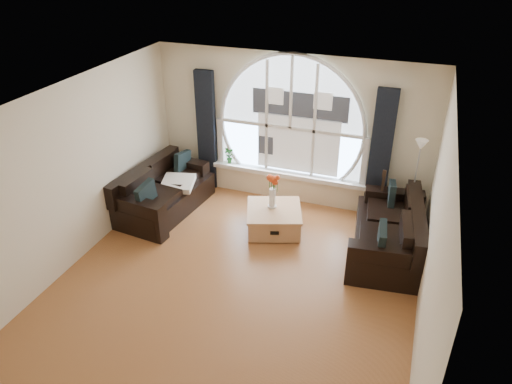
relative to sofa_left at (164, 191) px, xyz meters
name	(u,v)px	position (x,y,z in m)	size (l,w,h in m)	color
ground	(235,284)	(1.94, -1.50, -0.40)	(5.00, 5.50, 0.01)	brown
ceiling	(230,104)	(1.94, -1.50, 2.30)	(5.00, 5.50, 0.01)	silver
wall_back	(291,130)	(1.94, 1.25, 0.95)	(5.00, 0.01, 2.70)	beige
wall_front	(110,361)	(1.94, -4.25, 0.95)	(5.00, 0.01, 2.70)	beige
wall_left	(74,174)	(-0.56, -1.50, 0.95)	(0.01, 5.50, 2.70)	beige
wall_right	(434,241)	(4.44, -1.50, 0.95)	(0.01, 5.50, 2.70)	beige
attic_slope	(421,158)	(4.14, -1.50, 1.95)	(0.92, 5.50, 0.72)	silver
arched_window	(291,115)	(1.94, 1.22, 1.23)	(2.60, 0.06, 2.15)	silver
window_sill	(288,174)	(1.94, 1.15, 0.11)	(2.90, 0.22, 0.08)	white
window_frame	(291,116)	(1.94, 1.19, 1.23)	(2.76, 0.08, 2.15)	white
neighbor_house	(299,123)	(2.09, 1.21, 1.10)	(1.70, 0.02, 1.50)	silver
curtain_left	(207,131)	(0.34, 1.13, 0.75)	(0.35, 0.12, 2.30)	black
curtain_right	(380,155)	(3.54, 1.13, 0.75)	(0.35, 0.12, 2.30)	black
sofa_left	(164,191)	(0.00, 0.00, 0.00)	(0.95, 1.89, 0.84)	black
sofa_right	(388,231)	(3.89, 0.03, 0.00)	(0.97, 1.93, 0.86)	black
coffee_chest	(274,218)	(2.03, 0.05, -0.18)	(0.89, 0.89, 0.44)	#B57E50
throw_blanket	(178,183)	(0.19, 0.17, 0.10)	(0.55, 0.55, 0.10)	silver
vase_flowers	(272,187)	(1.98, 0.11, 0.39)	(0.24, 0.24, 0.70)	white
floor_lamp	(414,185)	(4.16, 0.91, 0.40)	(0.24, 0.24, 1.60)	#B2B2B2
guitar	(381,196)	(3.67, 0.87, 0.13)	(0.36, 0.24, 1.06)	brown
potted_plant	(229,155)	(0.78, 1.15, 0.32)	(0.17, 0.12, 0.33)	#1E6023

